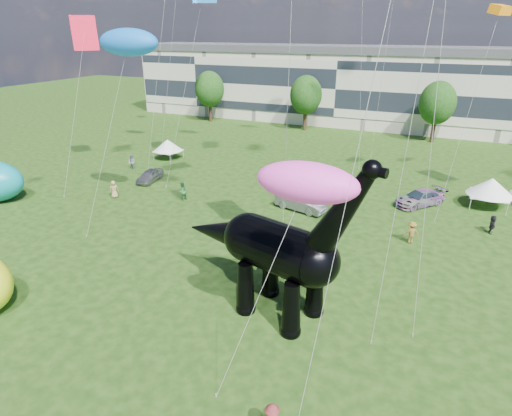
% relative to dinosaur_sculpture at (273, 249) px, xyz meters
% --- Properties ---
extents(ground, '(220.00, 220.00, 0.00)m').
position_rel_dinosaur_sculpture_xyz_m(ground, '(-1.61, -4.81, -4.09)').
color(ground, '#16330C').
rests_on(ground, ground).
extents(terrace_row, '(78.00, 11.00, 12.00)m').
position_rel_dinosaur_sculpture_xyz_m(terrace_row, '(-9.61, 57.19, 1.91)').
color(terrace_row, beige).
rests_on(terrace_row, ground).
extents(tree_far_left, '(5.20, 5.20, 9.44)m').
position_rel_dinosaur_sculpture_xyz_m(tree_far_left, '(-31.61, 48.19, 2.20)').
color(tree_far_left, '#382314').
rests_on(tree_far_left, ground).
extents(tree_mid_left, '(5.20, 5.20, 9.44)m').
position_rel_dinosaur_sculpture_xyz_m(tree_mid_left, '(-13.61, 48.19, 2.20)').
color(tree_mid_left, '#382314').
rests_on(tree_mid_left, ground).
extents(tree_mid_right, '(5.20, 5.20, 9.44)m').
position_rel_dinosaur_sculpture_xyz_m(tree_mid_right, '(6.39, 48.19, 2.20)').
color(tree_mid_right, '#382314').
rests_on(tree_mid_right, ground).
extents(dinosaur_sculpture, '(13.23, 5.41, 10.84)m').
position_rel_dinosaur_sculpture_xyz_m(dinosaur_sculpture, '(0.00, 0.00, 0.00)').
color(dinosaur_sculpture, black).
rests_on(dinosaur_sculpture, ground).
extents(car_silver, '(1.96, 4.13, 1.36)m').
position_rel_dinosaur_sculpture_xyz_m(car_silver, '(-21.24, 16.27, -3.41)').
color(car_silver, '#A6A5A9').
rests_on(car_silver, ground).
extents(car_grey, '(5.12, 2.75, 1.60)m').
position_rel_dinosaur_sculpture_xyz_m(car_grey, '(-3.30, 15.29, -3.29)').
color(car_grey, slate).
rests_on(car_grey, ground).
extents(car_white, '(5.52, 2.84, 1.49)m').
position_rel_dinosaur_sculpture_xyz_m(car_white, '(-4.83, 25.11, -3.35)').
color(car_white, white).
rests_on(car_white, ground).
extents(car_dark, '(5.05, 5.33, 1.52)m').
position_rel_dinosaur_sculpture_xyz_m(car_dark, '(6.84, 21.08, -3.34)').
color(car_dark, '#595960').
rests_on(car_dark, ground).
extents(gazebo_far, '(4.19, 4.19, 2.90)m').
position_rel_dinosaur_sculpture_xyz_m(gazebo_far, '(12.79, 23.31, -2.06)').
color(gazebo_far, white).
rests_on(gazebo_far, ground).
extents(gazebo_left, '(3.93, 3.93, 2.56)m').
position_rel_dinosaur_sculpture_xyz_m(gazebo_left, '(-24.54, 24.61, -2.29)').
color(gazebo_left, white).
rests_on(gazebo_left, ground).
extents(visitors, '(44.68, 41.62, 1.88)m').
position_rel_dinosaur_sculpture_xyz_m(visitors, '(-4.32, 10.75, -3.20)').
color(visitors, '#A68B53').
rests_on(visitors, ground).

